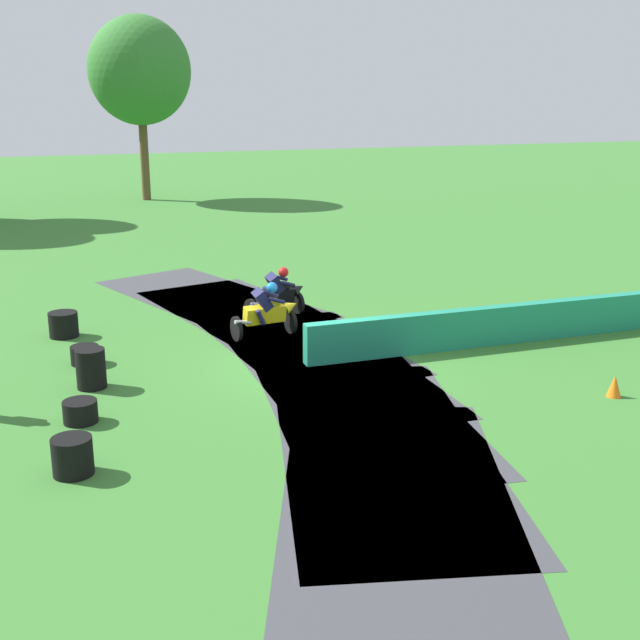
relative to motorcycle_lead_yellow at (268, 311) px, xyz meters
The scene contains 12 objects.
ground_plane 2.41m from the motorcycle_lead_yellow, 74.00° to the right, with size 120.00×120.00×0.00m, color #38752D.
track_asphalt 2.32m from the motorcycle_lead_yellow, 86.91° to the right, with size 6.17×21.32×0.01m.
safety_barrier 6.16m from the motorcycle_lead_yellow, 20.91° to the right, with size 0.30×11.09×0.90m, color #1E8466.
motorcycle_lead_yellow is the anchor object (origin of this frame).
motorcycle_chase_black 1.75m from the motorcycle_lead_yellow, 65.34° to the left, with size 1.72×1.11×1.43m.
tire_stack_near 7.66m from the motorcycle_lead_yellow, 128.61° to the right, with size 0.63×0.63×0.60m.
tire_stack_mid_a 6.00m from the motorcycle_lead_yellow, 139.43° to the right, with size 0.61×0.61×0.40m.
tire_stack_mid_b 4.75m from the motorcycle_lead_yellow, 153.05° to the right, with size 0.58×0.58×0.80m.
tire_stack_far 4.32m from the motorcycle_lead_yellow, behind, with size 0.61×0.61×0.40m.
tire_stack_extra_a 4.91m from the motorcycle_lead_yellow, 160.20° to the left, with size 0.69×0.69×0.60m.
traffic_cone 7.96m from the motorcycle_lead_yellow, 48.41° to the right, with size 0.28×0.28×0.44m, color orange.
tree_distant 26.75m from the motorcycle_lead_yellow, 88.73° to the left, with size 5.19×5.19×9.28m.
Camera 1 is at (-5.58, -15.97, 5.77)m, focal length 46.25 mm.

